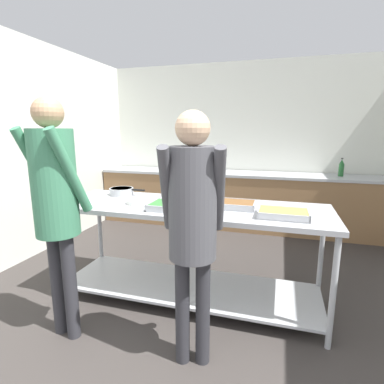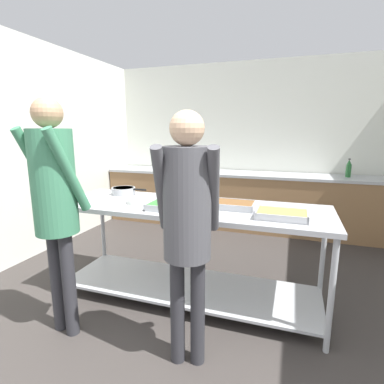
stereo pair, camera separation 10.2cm
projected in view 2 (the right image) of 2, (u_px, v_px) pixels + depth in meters
name	position (u px, v px, depth m)	size (l,w,h in m)	color
wall_rear	(249.00, 145.00, 5.00)	(4.73, 0.06, 2.65)	silver
wall_left	(34.00, 149.00, 3.71)	(0.06, 4.49, 2.65)	silver
back_counter	(243.00, 200.00, 4.84)	(4.57, 0.65, 0.90)	olive
serving_counter	(188.00, 236.00, 2.71)	(2.43, 0.80, 0.90)	#ADAFB5
sauce_pan	(124.00, 191.00, 3.11)	(0.38, 0.24, 0.07)	#ADAFB5
plate_stack	(141.00, 201.00, 2.74)	(0.25, 0.25, 0.04)	white
serving_tray_greens	(171.00, 206.00, 2.52)	(0.37, 0.28, 0.05)	#ADAFB5
serving_tray_vegetables	(228.00, 205.00, 2.57)	(0.45, 0.26, 0.05)	#ADAFB5
serving_tray_roast	(282.00, 215.00, 2.26)	(0.38, 0.26, 0.05)	#ADAFB5
guest_serving_left	(187.00, 213.00, 1.85)	(0.45, 0.40, 1.67)	#2D2D33
guest_serving_right	(54.00, 192.00, 2.15)	(0.45, 0.40, 1.78)	#2D2D33
water_bottle	(349.00, 169.00, 4.29)	(0.07, 0.07, 0.27)	#23602D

